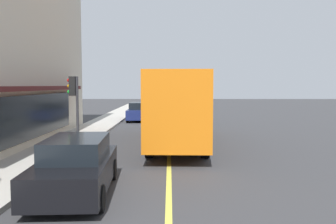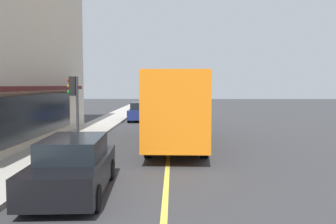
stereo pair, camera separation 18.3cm
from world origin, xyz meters
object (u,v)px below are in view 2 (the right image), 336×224
(bus, at_px, (177,104))
(car_black, at_px, (73,166))
(traffic_light, at_px, (74,94))
(car_white, at_px, (196,113))
(car_navy, at_px, (141,112))

(bus, bearing_deg, car_black, 160.73)
(bus, relative_size, traffic_light, 3.50)
(bus, bearing_deg, car_white, -8.94)
(traffic_light, distance_m, car_black, 7.62)
(car_black, height_order, car_white, same)
(car_white, bearing_deg, traffic_light, 150.14)
(car_white, bearing_deg, car_navy, 70.79)
(traffic_light, relative_size, car_navy, 0.74)
(bus, xyz_separation_m, traffic_light, (-1.19, 4.87, 0.55))
(traffic_light, xyz_separation_m, car_black, (-7.14, -1.96, -1.79))
(car_navy, bearing_deg, bus, -165.85)
(bus, relative_size, car_black, 2.55)
(car_navy, bearing_deg, car_white, -109.21)
(car_navy, bearing_deg, car_black, -179.96)
(car_black, bearing_deg, car_navy, 0.04)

